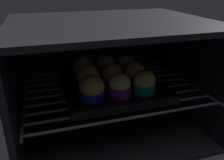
{
  "coord_description": "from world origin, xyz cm",
  "views": [
    {
      "loc": [
        -20.55,
        -45.44,
        46.44
      ],
      "look_at": [
        0.0,
        20.48,
        17.1
      ],
      "focal_mm": 37.97,
      "sensor_mm": 36.0,
      "label": 1
    }
  ],
  "objects": [
    {
      "name": "muffin_row2_col2",
      "position": [
        7.32,
        27.86,
        18.53
      ],
      "size": [
        6.76,
        6.76,
        7.4
      ],
      "color": "#0C8C84",
      "rests_on": "baking_tray"
    },
    {
      "name": "muffin_row2_col0",
      "position": [
        -7.51,
        28.51,
        18.81
      ],
      "size": [
        6.66,
        6.66,
        7.8
      ],
      "color": "#0C8C84",
      "rests_on": "baking_tray"
    },
    {
      "name": "muffin_row1_col0",
      "position": [
        -7.58,
        20.42,
        18.68
      ],
      "size": [
        6.97,
        6.97,
        7.64
      ],
      "color": "silver",
      "rests_on": "baking_tray"
    },
    {
      "name": "muffin_row2_col1",
      "position": [
        -0.31,
        27.86,
        18.83
      ],
      "size": [
        7.04,
        7.04,
        7.93
      ],
      "color": "red",
      "rests_on": "baking_tray"
    },
    {
      "name": "oven_rack",
      "position": [
        0.0,
        22.0,
        13.6
      ],
      "size": [
        54.8,
        42.0,
        0.8
      ],
      "color": "#51515B",
      "rests_on": "oven_cavity"
    },
    {
      "name": "muffin_row0_col0",
      "position": [
        -8.01,
        13.14,
        18.29
      ],
      "size": [
        6.82,
        6.82,
        7.14
      ],
      "color": "#1928B7",
      "rests_on": "baking_tray"
    },
    {
      "name": "oven_cavity",
      "position": [
        0.0,
        26.25,
        17.0
      ],
      "size": [
        59.0,
        47.0,
        37.0
      ],
      "color": "black",
      "rests_on": "ground"
    },
    {
      "name": "muffin_row1_col2",
      "position": [
        7.62,
        20.46,
        18.45
      ],
      "size": [
        6.77,
        6.77,
        7.25
      ],
      "color": "#7A238C",
      "rests_on": "baking_tray"
    },
    {
      "name": "muffin_row1_col1",
      "position": [
        0.21,
        20.34,
        18.56
      ],
      "size": [
        6.52,
        6.52,
        7.36
      ],
      "color": "#1928B7",
      "rests_on": "baking_tray"
    },
    {
      "name": "muffin_row0_col2",
      "position": [
        7.64,
        12.8,
        18.27
      ],
      "size": [
        6.59,
        6.59,
        7.35
      ],
      "color": "#0C8C84",
      "rests_on": "baking_tray"
    },
    {
      "name": "muffin_row0_col1",
      "position": [
        -0.01,
        12.87,
        18.26
      ],
      "size": [
        6.47,
        6.47,
        6.98
      ],
      "color": "#7A238C",
      "rests_on": "baking_tray"
    },
    {
      "name": "baking_tray",
      "position": [
        0.0,
        20.48,
        14.69
      ],
      "size": [
        30.75,
        30.75,
        2.2
      ],
      "color": "black",
      "rests_on": "oven_rack"
    }
  ]
}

